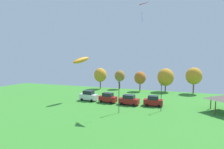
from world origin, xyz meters
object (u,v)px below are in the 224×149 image
parked_car_third_from_left (129,100)px  treeline_tree_0 (100,75)px  kite_flying_1 (140,8)px  kite_flying_0 (81,60)px  parked_car_leftmost (89,96)px  treeline_tree_2 (140,78)px  parked_car_second_from_left (108,98)px  treeline_tree_3 (166,77)px  light_post_1 (161,96)px  treeline_tree_4 (194,76)px  light_post_0 (119,95)px  treeline_tree_1 (120,76)px  parked_car_rightmost_in_row (153,101)px

parked_car_third_from_left → treeline_tree_0: size_ratio=0.62×
kite_flying_1 → treeline_tree_0: bearing=130.8°
kite_flying_0 → treeline_tree_0: bearing=100.2°
parked_car_leftmost → parked_car_third_from_left: bearing=2.8°
kite_flying_0 → treeline_tree_2: bearing=59.4°
kite_flying_0 → parked_car_leftmost: size_ratio=1.17×
parked_car_second_from_left → treeline_tree_3: 24.09m
treeline_tree_2 → parked_car_leftmost: bearing=-117.1°
treeline_tree_2 → parked_car_second_from_left: bearing=-102.3°
parked_car_leftmost → light_post_1: light_post_1 is taller
parked_car_leftmost → treeline_tree_0: size_ratio=0.64×
parked_car_leftmost → parked_car_third_from_left: 10.67m
kite_flying_1 → treeline_tree_4: 30.25m
light_post_0 → treeline_tree_1: treeline_tree_1 is taller
parked_car_leftmost → treeline_tree_1: bearing=91.0°
parked_car_rightmost_in_row → light_post_1: size_ratio=0.78×
treeline_tree_2 → kite_flying_0: bearing=-120.6°
parked_car_third_from_left → treeline_tree_3: treeline_tree_3 is taller
light_post_0 → treeline_tree_3: (6.83, 27.60, 1.31)m
light_post_0 → light_post_1: bearing=28.2°
treeline_tree_0 → light_post_0: bearing=-58.7°
parked_car_leftmost → parked_car_second_from_left: 5.34m
light_post_0 → light_post_1: 8.55m
parked_car_leftmost → parked_car_third_from_left: (10.66, -0.49, -0.11)m
treeline_tree_2 → parked_car_third_from_left: bearing=-86.0°
parked_car_third_from_left → kite_flying_0: bearing=-175.4°
kite_flying_1 → treeline_tree_3: size_ratio=0.39×
kite_flying_0 → treeline_tree_3: kite_flying_0 is taller
light_post_1 → treeline_tree_2: treeline_tree_2 is taller
parked_car_rightmost_in_row → treeline_tree_0: size_ratio=0.56×
light_post_0 → treeline_tree_4: 31.22m
parked_car_third_from_left → treeline_tree_4: bearing=58.6°
treeline_tree_3 → kite_flying_0: bearing=-132.2°
parked_car_second_from_left → treeline_tree_3: treeline_tree_3 is taller
treeline_tree_4 → parked_car_rightmost_in_row: bearing=-116.0°
kite_flying_1 → treeline_tree_3: kite_flying_1 is taller
treeline_tree_1 → treeline_tree_3: bearing=0.0°
kite_flying_0 → treeline_tree_2: (11.07, 18.73, -5.78)m
kite_flying_0 → treeline_tree_4: kite_flying_0 is taller
light_post_0 → treeline_tree_2: 25.47m
treeline_tree_1 → treeline_tree_3: 15.70m
treeline_tree_0 → treeline_tree_3: treeline_tree_3 is taller
kite_flying_1 → parked_car_rightmost_in_row: size_ratio=0.70×
light_post_1 → treeline_tree_4: (7.62, 23.19, 2.30)m
parked_car_leftmost → treeline_tree_0: 19.40m
treeline_tree_2 → treeline_tree_3: treeline_tree_3 is taller
kite_flying_0 → treeline_tree_4: (27.31, 20.54, -4.83)m
kite_flying_0 → treeline_tree_1: bearing=81.1°
parked_car_rightmost_in_row → treeline_tree_2: treeline_tree_2 is taller
kite_flying_1 → parked_car_third_from_left: bearing=136.2°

